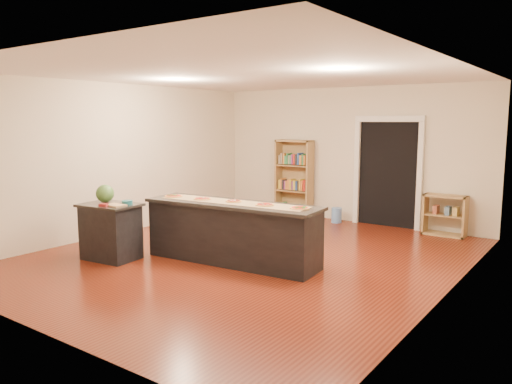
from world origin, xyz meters
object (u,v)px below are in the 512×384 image
Objects in this scene: kitchen_island at (232,232)px; bookshelf at (294,178)px; watermelon at (105,194)px; low_shelf at (445,215)px; waste_bin at (336,215)px; side_counter at (111,231)px.

bookshelf reaches higher than kitchen_island.
watermelon is (-1.80, -0.89, 0.54)m from kitchen_island.
low_shelf is 2.17m from waste_bin.
bookshelf is 4.63m from watermelon.
bookshelf is 2.23× the size of low_shelf.
side_counter is at bearing -154.81° from kitchen_island.
low_shelf is at bearing 49.48° from watermelon.
waste_bin is at bearing 85.89° from kitchen_island.
kitchen_island is 3.89m from bookshelf.
bookshelf is (0.46, 4.63, 0.41)m from side_counter.
low_shelf is at bearing 2.47° from waste_bin.
kitchen_island is at bearing 23.99° from side_counter.
low_shelf is (3.73, 4.62, -0.05)m from side_counter.
kitchen_island is 1.88m from side_counter.
side_counter is 5.94m from low_shelf.
watermelon is (-3.90, -4.57, 0.62)m from low_shelf.
kitchen_island is at bearing -119.83° from low_shelf.
bookshelf is at bearing 179.79° from low_shelf.
bookshelf reaches higher than low_shelf.
bookshelf is 1.31m from waste_bin.
kitchen_island is 2.08m from watermelon.
bookshelf is 3.31m from low_shelf.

